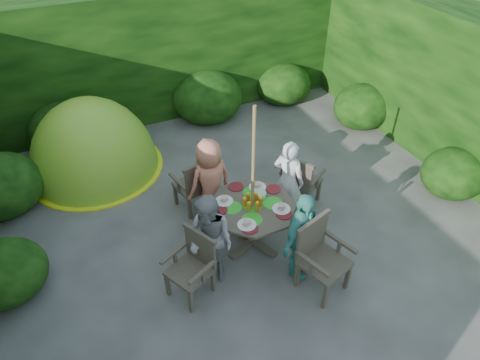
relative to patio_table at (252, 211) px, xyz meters
name	(u,v)px	position (x,y,z in m)	size (l,w,h in m)	color
ground	(252,224)	(0.16, 0.33, -0.59)	(60.00, 60.00, 0.00)	#44423D
hedge_enclosure	(216,111)	(0.16, 1.66, 0.66)	(9.00, 9.00, 2.50)	black
patio_table	(252,211)	(0.00, 0.00, 0.00)	(1.59, 1.59, 0.84)	#3D3528
parasol_pole	(253,182)	(0.00, 0.00, 0.51)	(0.04, 0.04, 2.20)	olive
garden_chair_right	(300,180)	(1.01, 0.43, -0.10)	(0.70, 0.72, 0.92)	#3D3528
garden_chair_left	(193,264)	(-1.02, -0.44, -0.13)	(0.64, 0.67, 0.87)	#3D3528
garden_chair_back	(196,184)	(-0.46, 1.00, -0.10)	(0.64, 0.59, 0.92)	#3D3528
garden_chair_front	(320,255)	(0.44, -1.00, -0.07)	(0.71, 0.66, 0.97)	#3D3528
child_right	(288,180)	(0.73, 0.32, 0.07)	(0.48, 0.32, 1.32)	silver
child_left	(210,240)	(-0.74, -0.32, 0.06)	(0.63, 0.49, 1.31)	gray
child_back	(210,182)	(-0.32, 0.73, 0.09)	(0.67, 0.44, 1.37)	#E37C5D
child_front	(301,236)	(0.32, -0.74, 0.07)	(0.77, 0.32, 1.31)	teal
dome_tent	(98,169)	(-1.71, 2.72, -0.59)	(2.71, 2.71, 2.63)	#98C525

